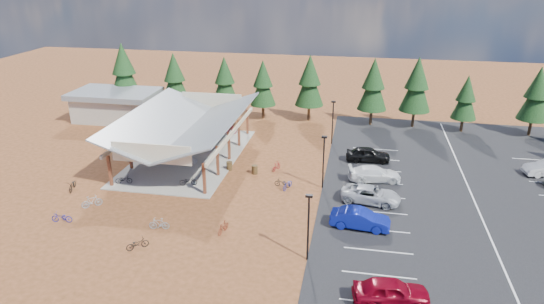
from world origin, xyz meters
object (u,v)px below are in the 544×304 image
Objects in this scene: bike_7 at (229,130)px; bike_14 at (288,185)px; bike_3 at (183,132)px; bike_8 at (73,185)px; bike_5 at (190,160)px; car_2 at (371,195)px; bike_16 at (282,183)px; car_1 at (360,219)px; lamp_post_0 at (308,223)px; lamp_post_2 at (333,119)px; bike_13 at (159,224)px; car_3 at (375,174)px; trash_bin_1 at (255,170)px; bike_12 at (137,244)px; bike_15 at (276,166)px; bike_11 at (223,227)px; bike_10 at (62,217)px; bike_9 at (92,201)px; car_4 at (368,154)px; lamp_post_1 at (324,158)px; trash_bin_0 at (229,166)px; car_0 at (391,291)px; bike_2 at (175,146)px; bike_1 at (174,154)px; bike_pavilion at (186,123)px; bike_6 at (209,141)px; bike_4 at (188,181)px; bike_0 at (124,179)px; outbuilding at (116,105)px.

bike_7 is 16.61m from bike_14.
bike_3 is 16.39m from bike_8.
bike_7 is (1.54, 9.84, 0.10)m from bike_5.
bike_16 is at bearing 86.36° from car_2.
lamp_post_0 is at bearing 150.10° from car_1.
lamp_post_2 is 16.92m from bike_5.
bike_13 is 0.33× the size of car_3.
trash_bin_1 reaches higher than bike_12.
bike_15 is 13.15m from car_1.
bike_11 is 0.95× the size of bike_12.
bike_10 is at bearing -49.96° from bike_16.
bike_3 is 21.40m from bike_10.
car_4 is at bearing -97.33° from bike_9.
bike_14 is (-3.16, -0.90, -2.54)m from lamp_post_1.
car_0 is (15.31, -18.08, 0.40)m from trash_bin_0.
bike_2 reaches higher than bike_8.
trash_bin_0 is 6.76m from bike_1.
trash_bin_1 is 0.55× the size of bike_13.
bike_2 is 23.14m from car_2.
lamp_post_1 is 18.37m from bike_2.
trash_bin_0 is at bearing -173.38° from bike_7.
car_0 reaches higher than bike_2.
car_1 is 9.31m from car_3.
bike_5 is 16.00m from bike_12.
lamp_post_0 is at bearing 48.16° from car_0.
car_3 is (8.52, 2.92, 0.36)m from bike_16.
bike_pavilion reaches higher than bike_12.
bike_2 is at bearing 7.10° from bike_15.
bike_6 reaches higher than bike_12.
trash_bin_1 is 11.75m from car_3.
bike_9 reaches higher than bike_4.
bike_8 is 1.07× the size of bike_14.
bike_11 is 13.49m from car_2.
lamp_post_1 reaches higher than bike_pavilion.
lamp_post_1 is 2.77× the size of bike_2.
car_3 is (1.21, 9.24, -0.05)m from car_1.
bike_15 is (4.73, 0.78, 0.00)m from trash_bin_0.
trash_bin_0 is (-9.68, 14.36, -2.53)m from lamp_post_0.
outbuilding is at bearing 14.16° from bike_0.
bike_4 is 8.72m from bike_9.
bike_0 is (10.36, -18.80, -1.51)m from outbuilding.
bike_1 reaches higher than bike_6.
trash_bin_1 is 0.56× the size of bike_11.
trash_bin_1 is 0.19× the size of car_0.
bike_16 is at bearing -2.71° from bike_8.
lamp_post_2 is 2.80× the size of bike_7.
bike_2 is 1.11× the size of bike_12.
trash_bin_0 is at bearing -106.93° from bike_16.
lamp_post_0 is 20.70m from bike_5.
bike_1 is (-16.23, 16.03, -2.36)m from lamp_post_0.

